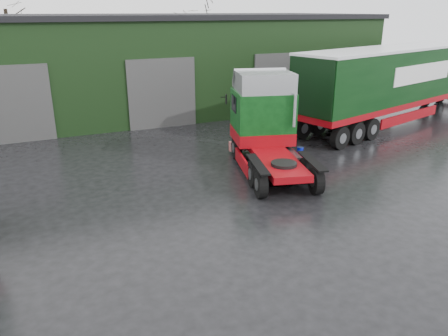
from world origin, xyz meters
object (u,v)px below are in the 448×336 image
at_px(warehouse, 137,62).
at_px(tree_back_a, 9,34).
at_px(tree_back_b, 196,41).
at_px(hero_tractor, 274,127).
at_px(wash_bucket, 300,150).
at_px(lorry_right, 385,88).

distance_m(warehouse, tree_back_a, 12.90).
bearing_deg(tree_back_b, hero_tractor, -103.22).
bearing_deg(wash_bucket, tree_back_b, 82.04).
xyz_separation_m(hero_tractor, tree_back_b, (5.99, 25.50, 1.69)).
relative_size(hero_tractor, tree_back_a, 0.70).
height_order(wash_bucket, tree_back_b, tree_back_b).
bearing_deg(tree_back_b, lorry_right, -79.12).
distance_m(hero_tractor, tree_back_a, 27.53).
height_order(hero_tractor, tree_back_b, tree_back_b).
relative_size(wash_bucket, tree_back_b, 0.04).
bearing_deg(tree_back_a, warehouse, -51.34).
relative_size(tree_back_a, tree_back_b, 1.27).
height_order(warehouse, tree_back_a, tree_back_a).
distance_m(warehouse, lorry_right, 16.33).
relative_size(lorry_right, tree_back_a, 1.85).
bearing_deg(tree_back_b, wash_bucket, -97.96).
relative_size(warehouse, tree_back_b, 4.32).
bearing_deg(warehouse, tree_back_b, 51.34).
xyz_separation_m(lorry_right, wash_bucket, (-7.33, -2.51, -2.16)).
bearing_deg(hero_tractor, tree_back_a, 125.36).
bearing_deg(lorry_right, tree_back_a, -152.22).
height_order(warehouse, lorry_right, warehouse).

